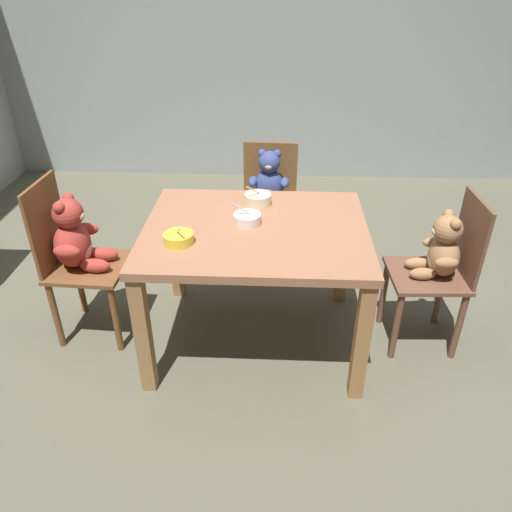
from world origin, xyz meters
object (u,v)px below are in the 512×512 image
(teddy_chair_far_center, at_px, (269,192))
(dining_table, at_px, (256,245))
(porridge_bowl_cream_far_center, at_px, (257,199))
(porridge_bowl_white_center, at_px, (247,219))
(teddy_chair_near_left, at_px, (76,246))
(teddy_chair_near_right, at_px, (440,259))
(porridge_bowl_yellow_near_left, at_px, (179,238))

(teddy_chair_far_center, bearing_deg, dining_table, -0.36)
(porridge_bowl_cream_far_center, bearing_deg, porridge_bowl_white_center, -99.56)
(teddy_chair_near_left, relative_size, porridge_bowl_white_center, 6.17)
(teddy_chair_near_right, distance_m, porridge_bowl_white_center, 1.03)
(dining_table, bearing_deg, porridge_bowl_white_center, 139.66)
(teddy_chair_near_left, xyz_separation_m, porridge_bowl_yellow_near_left, (0.61, -0.21, 0.18))
(teddy_chair_far_center, xyz_separation_m, porridge_bowl_yellow_near_left, (-0.41, -1.03, 0.21))
(porridge_bowl_yellow_near_left, xyz_separation_m, porridge_bowl_cream_far_center, (0.35, 0.45, 0.01))
(teddy_chair_far_center, xyz_separation_m, porridge_bowl_cream_far_center, (-0.05, -0.58, 0.21))
(dining_table, height_order, porridge_bowl_cream_far_center, porridge_bowl_cream_far_center)
(teddy_chair_near_right, xyz_separation_m, porridge_bowl_cream_far_center, (-0.97, 0.24, 0.21))
(dining_table, bearing_deg, porridge_bowl_cream_far_center, 91.07)
(porridge_bowl_yellow_near_left, bearing_deg, porridge_bowl_cream_far_center, 51.91)
(dining_table, height_order, teddy_chair_far_center, teddy_chair_far_center)
(teddy_chair_near_left, relative_size, teddy_chair_near_right, 1.05)
(dining_table, relative_size, teddy_chair_far_center, 1.35)
(dining_table, bearing_deg, teddy_chair_near_left, 178.11)
(porridge_bowl_white_center, bearing_deg, teddy_chair_near_left, -179.65)
(teddy_chair_far_center, distance_m, porridge_bowl_cream_far_center, 0.62)
(teddy_chair_near_right, height_order, porridge_bowl_cream_far_center, teddy_chair_near_right)
(dining_table, distance_m, teddy_chair_near_right, 0.97)
(teddy_chair_far_center, relative_size, porridge_bowl_yellow_near_left, 5.63)
(dining_table, xyz_separation_m, teddy_chair_far_center, (0.05, 0.85, -0.08))
(teddy_chair_near_left, distance_m, teddy_chair_near_right, 1.94)
(teddy_chair_near_right, height_order, porridge_bowl_yellow_near_left, teddy_chair_near_right)
(dining_table, relative_size, teddy_chair_near_left, 1.23)
(porridge_bowl_yellow_near_left, height_order, porridge_bowl_cream_far_center, porridge_bowl_cream_far_center)
(porridge_bowl_cream_far_center, bearing_deg, teddy_chair_near_left, -166.07)
(dining_table, xyz_separation_m, teddy_chair_near_right, (0.97, 0.03, -0.08))
(dining_table, relative_size, teddy_chair_near_right, 1.30)
(teddy_chair_near_right, relative_size, porridge_bowl_yellow_near_left, 5.87)
(teddy_chair_near_left, relative_size, porridge_bowl_yellow_near_left, 6.17)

